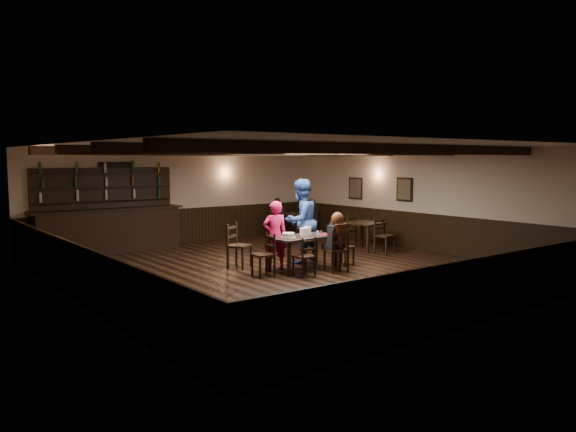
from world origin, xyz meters
TOP-DOWN VIEW (x-y plane):
  - ground at (0.00, 0.00)m, footprint 10.00×10.00m
  - room_shell at (0.01, 0.04)m, footprint 9.02×10.02m
  - dining_table at (0.32, -0.25)m, footprint 1.61×0.90m
  - chair_near_left at (-0.09, -0.85)m, footprint 0.39×0.37m
  - chair_near_right at (0.74, -0.91)m, footprint 0.53×0.51m
  - chair_end_left at (-0.67, -0.25)m, footprint 0.44×0.46m
  - chair_end_right at (1.32, -0.40)m, footprint 0.45×0.46m
  - chair_far_pushed at (-0.71, 0.88)m, footprint 0.62×0.61m
  - woman_pink at (-0.13, 0.19)m, footprint 0.64×0.52m
  - man_blue at (0.81, 0.45)m, footprint 1.07×0.90m
  - seated_person at (0.76, -0.85)m, footprint 0.35×0.53m
  - cake at (-0.08, -0.23)m, footprint 0.32×0.32m
  - plate_stack_a at (0.32, -0.27)m, footprint 0.19×0.19m
  - plate_stack_b at (0.47, -0.21)m, footprint 0.16×0.16m
  - tea_light at (0.31, -0.18)m, footprint 0.05×0.05m
  - salt_shaker at (0.70, -0.29)m, footprint 0.04×0.04m
  - pepper_shaker at (0.80, -0.29)m, footprint 0.04×0.04m
  - drink_glass at (0.61, -0.08)m, footprint 0.07×0.07m
  - menu_red at (0.83, -0.35)m, footprint 0.32×0.25m
  - menu_blue at (0.83, -0.06)m, footprint 0.36×0.31m
  - bar_counter at (-2.23, 4.72)m, footprint 3.89×0.70m
  - back_table_a at (3.31, 0.84)m, footprint 0.99×0.99m
  - back_table_b at (3.27, 3.86)m, footprint 1.02×1.02m
  - bg_patron_left at (2.54, 3.75)m, footprint 0.24×0.39m
  - bg_patron_right at (3.85, 3.70)m, footprint 0.31×0.39m

SIDE VIEW (x-z plane):
  - ground at x=0.00m, z-range 0.00..0.00m
  - chair_near_left at x=-0.09m, z-range 0.07..0.90m
  - chair_end_right at x=1.32m, z-range 0.07..0.92m
  - chair_end_left at x=-0.67m, z-range 0.07..0.97m
  - chair_near_right at x=0.74m, z-range 0.08..1.02m
  - chair_far_pushed at x=-0.71m, z-range 0.08..1.08m
  - back_table_b at x=3.27m, z-range 0.28..1.03m
  - back_table_a at x=3.31m, z-range 0.28..1.03m
  - dining_table at x=0.32m, z-range 0.29..1.05m
  - bar_counter at x=-2.23m, z-range -0.37..1.83m
  - menu_red at x=0.83m, z-range 0.75..0.76m
  - menu_blue at x=0.83m, z-range 0.75..0.76m
  - woman_pink at x=-0.13m, z-range 0.00..1.51m
  - tea_light at x=0.31m, z-range 0.75..0.81m
  - cake at x=-0.08m, z-range 0.75..0.85m
  - pepper_shaker at x=0.80m, z-range 0.75..0.84m
  - salt_shaker at x=0.70m, z-range 0.75..0.85m
  - drink_glass at x=0.61m, z-range 0.75..0.87m
  - bg_patron_right at x=3.85m, z-range 0.46..1.17m
  - plate_stack_a at x=0.32m, z-range 0.75..0.93m
  - plate_stack_b at x=0.47m, z-range 0.75..0.94m
  - seated_person at x=0.76m, z-range 0.42..1.28m
  - bg_patron_left at x=2.54m, z-range 0.47..1.26m
  - man_blue at x=0.81m, z-range 0.00..1.97m
  - room_shell at x=0.01m, z-range 0.39..3.10m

